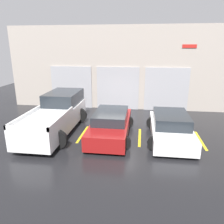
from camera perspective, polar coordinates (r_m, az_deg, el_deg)
ground_plane at (r=12.97m, az=0.90°, el=-2.70°), size 28.00×28.00×0.00m
shophouse_building at (r=15.57m, az=2.39°, el=11.16°), size 16.01×0.68×5.69m
pickup_truck at (r=11.82m, az=-14.27°, el=-0.73°), size 2.48×5.57×1.87m
sedan_white at (r=10.92m, az=15.03°, el=-3.86°), size 2.23×4.29×1.26m
sedan_side at (r=10.91m, az=-0.33°, el=-3.26°), size 2.16×4.43×1.25m
parking_stripe_far_left at (r=12.45m, az=-20.77°, el=-4.71°), size 0.12×2.20×0.01m
parking_stripe_left at (r=11.38m, az=-7.67°, el=-5.73°), size 0.12×2.20×0.01m
parking_stripe_centre at (r=11.01m, az=7.23°, el=-6.52°), size 0.12×2.20×0.01m
parking_stripe_right at (r=11.40m, az=22.14°, el=-6.87°), size 0.12×2.20×0.01m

